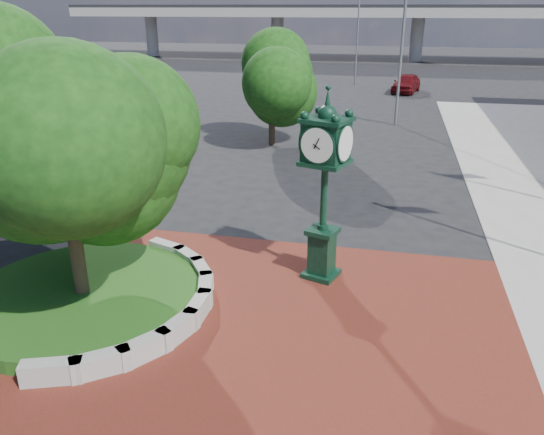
{
  "coord_description": "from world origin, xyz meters",
  "views": [
    {
      "loc": [
        2.55,
        -10.77,
        7.35
      ],
      "look_at": [
        -0.24,
        1.5,
        2.31
      ],
      "focal_mm": 35.0,
      "sensor_mm": 36.0,
      "label": 1
    }
  ],
  "objects_px": {
    "post_clock": "(325,180)",
    "parked_car": "(406,83)",
    "street_lamp_near": "(407,29)",
    "street_lamp_far": "(360,31)"
  },
  "relations": [
    {
      "from": "parked_car",
      "to": "street_lamp_near",
      "type": "distance_m",
      "value": 15.51
    },
    {
      "from": "parked_car",
      "to": "street_lamp_far",
      "type": "distance_m",
      "value": 7.38
    },
    {
      "from": "post_clock",
      "to": "parked_car",
      "type": "relative_size",
      "value": 1.1
    },
    {
      "from": "post_clock",
      "to": "parked_car",
      "type": "xyz_separation_m",
      "value": [
        2.63,
        36.82,
        -2.13
      ]
    },
    {
      "from": "parked_car",
      "to": "street_lamp_near",
      "type": "relative_size",
      "value": 0.48
    },
    {
      "from": "street_lamp_near",
      "to": "parked_car",
      "type": "bearing_deg",
      "value": 87.99
    },
    {
      "from": "street_lamp_far",
      "to": "parked_car",
      "type": "bearing_deg",
      "value": -39.11
    },
    {
      "from": "post_clock",
      "to": "street_lamp_far",
      "type": "relative_size",
      "value": 0.62
    },
    {
      "from": "post_clock",
      "to": "street_lamp_near",
      "type": "height_order",
      "value": "street_lamp_near"
    },
    {
      "from": "parked_car",
      "to": "street_lamp_near",
      "type": "height_order",
      "value": "street_lamp_near"
    }
  ]
}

